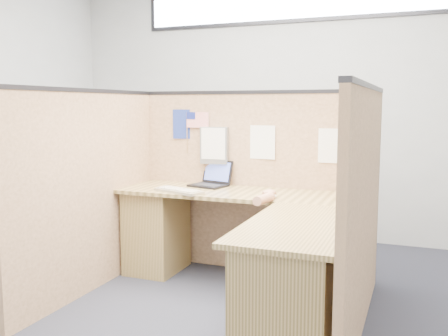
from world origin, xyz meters
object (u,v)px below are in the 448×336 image
at_px(l_desk, 245,249).
at_px(keyboard, 179,191).
at_px(laptop, 211,179).
at_px(mouse, 270,196).

relative_size(l_desk, keyboard, 4.40).
bearing_deg(keyboard, l_desk, 1.83).
height_order(laptop, keyboard, laptop).
relative_size(keyboard, mouse, 4.43).
bearing_deg(laptop, keyboard, -90.10).
xyz_separation_m(l_desk, mouse, (0.12, 0.19, 0.36)).
bearing_deg(mouse, l_desk, -122.20).
bearing_deg(mouse, laptop, 147.98).
bearing_deg(l_desk, laptop, 131.31).
distance_m(l_desk, mouse, 0.42).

